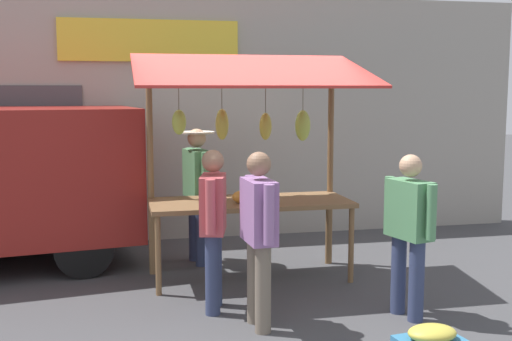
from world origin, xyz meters
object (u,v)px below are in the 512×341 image
shopper_in_striped_shirt (213,220)px  vendor_with_sunhat (197,184)px  shopper_in_grey_tee (259,228)px  shopper_with_shopping_bag (409,226)px  market_stall (250,141)px

shopper_in_striped_shirt → vendor_with_sunhat: bearing=11.2°
vendor_with_sunhat → shopper_in_grey_tee: (-0.26, 2.23, -0.07)m
vendor_with_sunhat → shopper_in_striped_shirt: size_ratio=1.06×
vendor_with_sunhat → shopper_in_grey_tee: 2.24m
shopper_in_grey_tee → shopper_with_shopping_bag: size_ratio=1.03×
market_stall → shopper_in_striped_shirt: (0.56, 0.97, -0.65)m
market_stall → shopper_in_grey_tee: (0.24, 1.51, -0.63)m
vendor_with_sunhat → shopper_in_striped_shirt: 1.70m
shopper_with_shopping_bag → market_stall: bearing=22.0°
shopper_in_grey_tee → market_stall: bearing=-13.0°
market_stall → shopper_in_striped_shirt: 1.30m
vendor_with_sunhat → shopper_in_striped_shirt: bearing=-13.2°
market_stall → vendor_with_sunhat: (0.50, -0.72, -0.57)m
market_stall → shopper_with_shopping_bag: size_ratio=1.65×
market_stall → shopper_with_shopping_bag: bearing=126.8°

